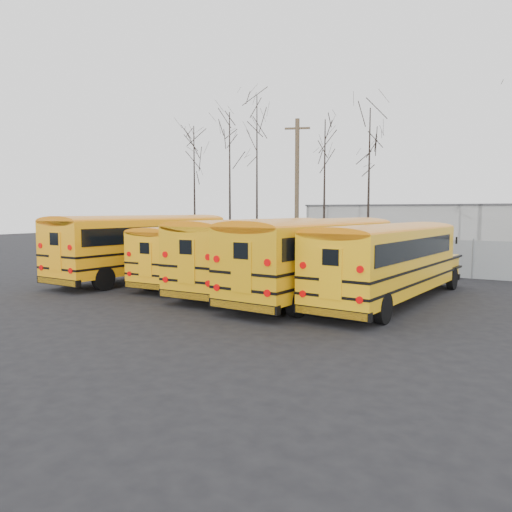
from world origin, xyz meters
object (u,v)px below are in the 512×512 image
Objects in this scene: utility_pole_left at (297,188)px; bus_b at (209,248)px; bus_a at (146,241)px; bus_c at (259,248)px; bus_d at (318,251)px; bus_e at (389,256)px.

bus_b is at bearing -105.66° from utility_pole_left.
bus_a is 1.05× the size of bus_c.
bus_a is at bearing 179.89° from bus_d.
utility_pole_left reaches higher than bus_d.
bus_a reaches higher than bus_c.
bus_a is at bearing -171.55° from bus_b.
bus_a is at bearing -177.31° from bus_e.
bus_b is 1.04× the size of utility_pole_left.
bus_b is 6.54m from bus_d.
bus_b is 12.68m from utility_pole_left.
bus_e is (9.23, -1.02, 0.12)m from bus_b.
bus_d is 1.06× the size of bus_e.
bus_d reaches higher than bus_c.
bus_d is (6.40, -1.34, 0.23)m from bus_b.
bus_b is (3.57, 0.59, -0.28)m from bus_a.
bus_d is at bearing -169.00° from bus_e.
bus_c is 1.16× the size of utility_pole_left.
bus_c is 3.22m from bus_d.
bus_d is at bearing -11.53° from bus_c.
bus_a is 1.08× the size of bus_e.
bus_c is 0.98× the size of bus_d.
utility_pole_left is at bearing 123.33° from bus_d.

